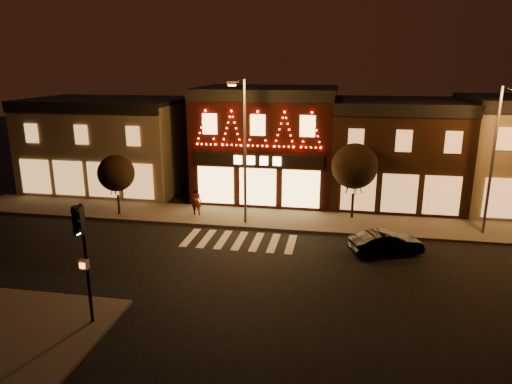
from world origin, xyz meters
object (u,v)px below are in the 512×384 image
(streetlamp_mid, at_px, (243,142))
(pedestrian, at_px, (196,201))
(dark_sedan, at_px, (386,243))
(traffic_signal_near, at_px, (82,242))

(streetlamp_mid, bearing_deg, pedestrian, 150.79)
(pedestrian, bearing_deg, streetlamp_mid, 155.43)
(streetlamp_mid, xyz_separation_m, dark_sedan, (8.51, -3.15, -4.75))
(streetlamp_mid, relative_size, pedestrian, 4.78)
(dark_sedan, height_order, pedestrian, pedestrian)
(traffic_signal_near, xyz_separation_m, dark_sedan, (11.99, 9.53, -2.93))
(dark_sedan, bearing_deg, traffic_signal_near, 107.59)
(streetlamp_mid, height_order, dark_sedan, streetlamp_mid)
(traffic_signal_near, xyz_separation_m, pedestrian, (0.02, 13.80, -2.49))
(traffic_signal_near, bearing_deg, streetlamp_mid, 77.26)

